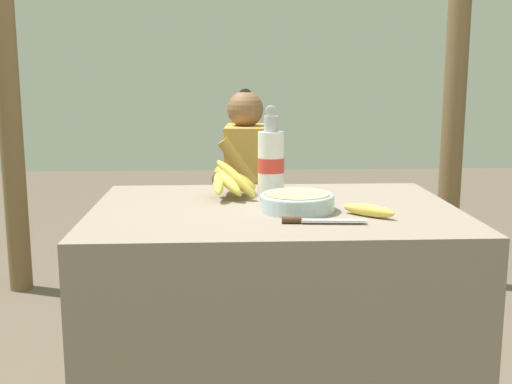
{
  "coord_description": "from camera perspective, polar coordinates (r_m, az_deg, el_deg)",
  "views": [
    {
      "loc": [
        -0.16,
        -1.98,
        1.22
      ],
      "look_at": [
        -0.06,
        0.05,
        0.84
      ],
      "focal_mm": 45.0,
      "sensor_mm": 36.0,
      "label": 1
    }
  ],
  "objects": [
    {
      "name": "knife",
      "position": [
        1.81,
        4.97,
        -2.51
      ],
      "size": [
        0.24,
        0.04,
        0.02
      ],
      "rotation": [
        0.0,
        0.0,
        -0.08
      ],
      "color": "#BCBCC1",
      "rests_on": "market_counter"
    },
    {
      "name": "support_post_far",
      "position": [
        3.79,
        17.26,
        8.41
      ],
      "size": [
        0.12,
        0.12,
        2.2
      ],
      "color": "brown",
      "rests_on": "ground_plane"
    },
    {
      "name": "banana_bunch_ripe",
      "position": [
        2.18,
        -2.35,
        1.15
      ],
      "size": [
        0.17,
        0.28,
        0.14
      ],
      "color": "#4C381E",
      "rests_on": "market_counter"
    },
    {
      "name": "seated_vendor",
      "position": [
        3.34,
        -1.75,
        0.99
      ],
      "size": [
        0.42,
        0.4,
        1.13
      ],
      "rotation": [
        0.0,
        0.0,
        3.07
      ],
      "color": "#232328",
      "rests_on": "ground_plane"
    },
    {
      "name": "support_post_near",
      "position": [
        3.74,
        -21.17,
        8.16
      ],
      "size": [
        0.12,
        0.12,
        2.2
      ],
      "color": "brown",
      "rests_on": "ground_plane"
    },
    {
      "name": "water_bottle",
      "position": [
        2.16,
        1.25,
        2.64
      ],
      "size": [
        0.09,
        0.09,
        0.31
      ],
      "color": "white",
      "rests_on": "market_counter"
    },
    {
      "name": "wooden_bench",
      "position": [
        3.43,
        -1.69,
        -3.68
      ],
      "size": [
        1.43,
        0.32,
        0.45
      ],
      "color": "brown",
      "rests_on": "ground_plane"
    },
    {
      "name": "market_counter",
      "position": [
        2.15,
        1.6,
        -11.8
      ],
      "size": [
        1.15,
        0.83,
        0.8
      ],
      "color": "gray",
      "rests_on": "ground_plane"
    },
    {
      "name": "banana_bunch_green",
      "position": [
        3.41,
        -7.71,
        -1.45
      ],
      "size": [
        0.16,
        0.27,
        0.13
      ],
      "color": "#4C381E",
      "rests_on": "wooden_bench"
    },
    {
      "name": "loose_banana_front",
      "position": [
        1.92,
        9.97,
        -1.63
      ],
      "size": [
        0.15,
        0.14,
        0.04
      ],
      "rotation": [
        0.0,
        0.0,
        -0.74
      ],
      "color": "#E0C64C",
      "rests_on": "market_counter"
    },
    {
      "name": "serving_bowl",
      "position": [
        1.97,
        3.67,
        -0.8
      ],
      "size": [
        0.23,
        0.23,
        0.05
      ],
      "color": "silver",
      "rests_on": "market_counter"
    }
  ]
}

